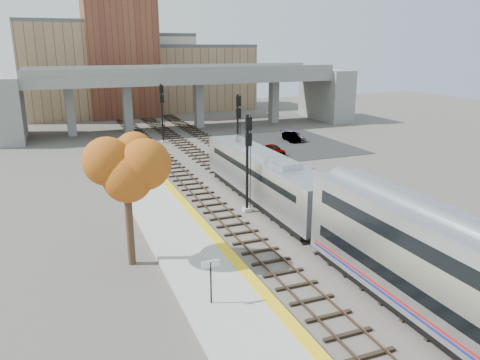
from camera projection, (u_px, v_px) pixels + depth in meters
name	position (u px, v px, depth m)	size (l,w,h in m)	color
ground	(298.00, 239.00, 31.36)	(160.00, 160.00, 0.00)	#47423D
platform	(194.00, 254.00, 28.71)	(4.50, 60.00, 0.35)	#9E9E99
yellow_strip	(223.00, 246.00, 29.35)	(0.70, 60.00, 0.01)	yellow
tracks	(241.00, 186.00, 42.82)	(10.70, 95.00, 0.25)	black
overpass	(185.00, 90.00, 71.61)	(54.00, 12.00, 9.50)	slate
buildings_far	(136.00, 70.00, 88.93)	(43.00, 21.00, 20.60)	#9B7B5A
parking_lot	(289.00, 144.00, 61.33)	(14.00, 18.00, 0.04)	black
locomotive	(264.00, 176.00, 37.87)	(3.02, 19.05, 4.10)	#A8AAB2
signal_mast_near	(247.00, 164.00, 35.37)	(0.60, 0.64, 7.59)	#9E9E99
signal_mast_mid	(238.00, 132.00, 47.75)	(0.60, 0.64, 7.76)	#9E9E99
signal_mast_far	(162.00, 113.00, 60.90)	(0.60, 0.64, 7.72)	#9E9E99
station_sign	(211.00, 273.00, 22.46)	(0.90, 0.08, 2.27)	black
tree	(126.00, 169.00, 26.18)	(3.60, 3.60, 7.82)	#382619
car_a	(274.00, 149.00, 55.38)	(1.35, 3.37, 1.15)	#99999E
car_b	(291.00, 137.00, 62.81)	(1.28, 3.67, 1.21)	#99999E
car_c	(293.00, 136.00, 63.34)	(1.73, 4.25, 1.23)	#99999E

